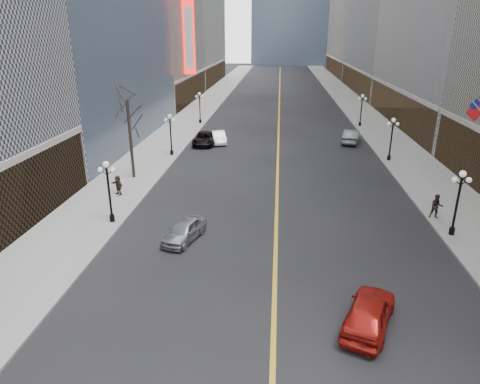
% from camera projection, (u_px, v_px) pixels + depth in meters
% --- Properties ---
extents(sidewalk_east, '(6.00, 230.00, 0.15)m').
position_uv_depth(sidewalk_east, '(370.00, 121.00, 66.02)').
color(sidewalk_east, gray).
rests_on(sidewalk_east, ground).
extents(sidewalk_west, '(6.00, 230.00, 0.15)m').
position_uv_depth(sidewalk_west, '(191.00, 118.00, 68.37)').
color(sidewalk_west, gray).
rests_on(sidewalk_west, ground).
extents(lane_line, '(0.25, 200.00, 0.02)m').
position_uv_depth(lane_line, '(279.00, 109.00, 76.55)').
color(lane_line, gold).
rests_on(lane_line, ground).
extents(streetlamp_east_1, '(1.26, 0.44, 4.52)m').
position_uv_depth(streetlamp_east_1, '(458.00, 196.00, 27.90)').
color(streetlamp_east_1, black).
rests_on(streetlamp_east_1, sidewalk_east).
extents(streetlamp_east_2, '(1.26, 0.44, 4.52)m').
position_uv_depth(streetlamp_east_2, '(392.00, 135.00, 44.69)').
color(streetlamp_east_2, black).
rests_on(streetlamp_east_2, sidewalk_east).
extents(streetlamp_east_3, '(1.26, 0.44, 4.52)m').
position_uv_depth(streetlamp_east_3, '(362.00, 107.00, 61.48)').
color(streetlamp_east_3, black).
rests_on(streetlamp_east_3, sidewalk_east).
extents(streetlamp_west_1, '(1.26, 0.44, 4.52)m').
position_uv_depth(streetlamp_west_1, '(108.00, 185.00, 29.89)').
color(streetlamp_west_1, black).
rests_on(streetlamp_west_1, sidewalk_west).
extents(streetlamp_west_2, '(1.26, 0.44, 4.52)m').
position_uv_depth(streetlamp_west_2, '(170.00, 130.00, 46.68)').
color(streetlamp_west_2, black).
rests_on(streetlamp_west_2, sidewalk_west).
extents(streetlamp_west_3, '(1.26, 0.44, 4.52)m').
position_uv_depth(streetlamp_west_3, '(200.00, 104.00, 63.47)').
color(streetlamp_west_3, black).
rests_on(streetlamp_west_3, sidewalk_west).
extents(theatre_marquee, '(2.00, 0.55, 12.00)m').
position_uv_depth(theatre_marquee, '(189.00, 38.00, 73.68)').
color(theatre_marquee, red).
rests_on(theatre_marquee, ground).
extents(tree_west_far, '(3.60, 3.60, 7.92)m').
position_uv_depth(tree_west_far, '(128.00, 112.00, 38.19)').
color(tree_west_far, '#2D231C').
rests_on(tree_west_far, sidewalk_west).
extents(car_nb_near, '(2.76, 4.41, 1.40)m').
position_uv_depth(car_nb_near, '(184.00, 230.00, 28.18)').
color(car_nb_near, '#969A9D').
rests_on(car_nb_near, ground).
extents(car_nb_mid, '(2.65, 4.71, 1.47)m').
position_uv_depth(car_nb_mid, '(219.00, 137.00, 53.07)').
color(car_nb_mid, white).
rests_on(car_nb_mid, ground).
extents(car_nb_far, '(2.55, 5.43, 1.50)m').
position_uv_depth(car_nb_far, '(205.00, 138.00, 52.33)').
color(car_nb_far, black).
rests_on(car_nb_far, ground).
extents(car_sb_mid, '(3.53, 5.12, 1.62)m').
position_uv_depth(car_sb_mid, '(369.00, 312.00, 19.76)').
color(car_sb_mid, '#9D1711').
rests_on(car_sb_mid, ground).
extents(car_sb_far, '(2.97, 5.36, 1.67)m').
position_uv_depth(car_sb_far, '(351.00, 136.00, 53.08)').
color(car_sb_far, '#53595C').
rests_on(car_sb_far, ground).
extents(ped_east_walk, '(0.95, 0.62, 1.82)m').
position_uv_depth(ped_east_walk, '(437.00, 206.00, 31.11)').
color(ped_east_walk, black).
rests_on(ped_east_walk, sidewalk_east).
extents(ped_west_far, '(1.50, 1.28, 1.66)m').
position_uv_depth(ped_west_far, '(118.00, 185.00, 35.69)').
color(ped_west_far, '#30271A').
rests_on(ped_west_far, sidewalk_west).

